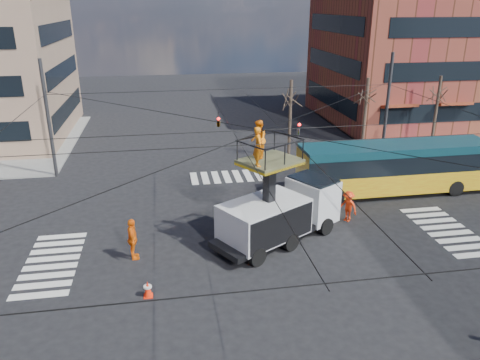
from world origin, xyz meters
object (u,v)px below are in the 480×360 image
Objects in this scene: city_bus at (394,167)px; traffic_cone at (148,289)px; worker_ground at (133,239)px; utility_truck at (280,202)px; flagger at (348,206)px.

city_bus is 17.58m from traffic_cone.
city_bus is at bearing -77.32° from worker_ground.
utility_truck is 7.82m from traffic_cone.
utility_truck is at bearing -103.52° from flagger.
flagger is (10.74, 5.41, 0.52)m from traffic_cone.
city_bus is at bearing 30.43° from traffic_cone.
city_bus is (8.59, 4.90, -0.33)m from utility_truck.
flagger is (4.21, 1.43, -1.18)m from utility_truck.
traffic_cone is 3.34m from worker_ground.
utility_truck is 3.54× the size of worker_ground.
utility_truck is 4.11× the size of flagger.
utility_truck reaches higher than flagger.
worker_ground is at bearing -111.40° from flagger.
traffic_cone is at bearing -179.29° from utility_truck.
traffic_cone is 0.35× the size of worker_ground.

